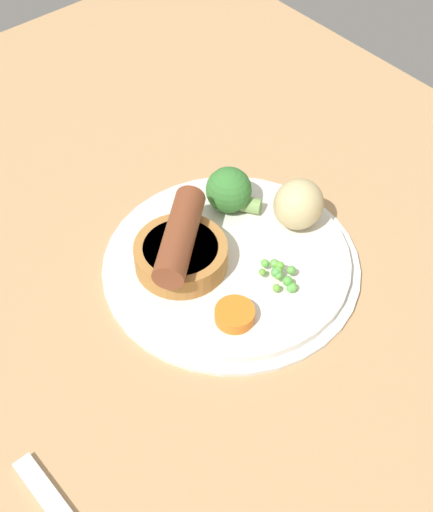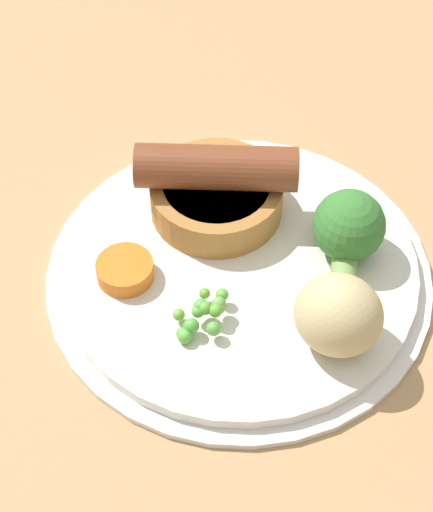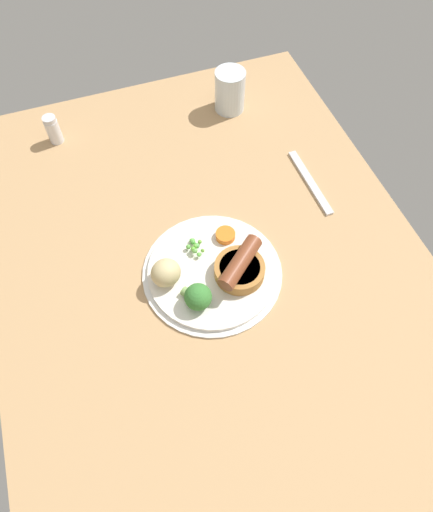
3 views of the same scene
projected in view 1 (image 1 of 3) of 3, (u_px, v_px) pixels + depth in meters
dining_table at (236, 287)px, 71.59cm from camera, size 110.00×80.00×3.00cm
dinner_plate at (231, 263)px, 70.97cm from camera, size 25.72×25.72×1.40cm
sausage_pudding at (181, 249)px, 68.13cm from camera, size 9.22×10.14×5.58cm
pea_pile at (280, 274)px, 67.64cm from camera, size 4.52×3.25×1.75cm
broccoli_floret_near at (230, 191)px, 73.31cm from camera, size 5.72×5.00×4.79cm
potato_chunk_0 at (299, 204)px, 71.64cm from camera, size 6.21×6.49×5.13cm
carrot_slice_1 at (235, 315)px, 64.91cm from camera, size 5.10×5.10×1.28cm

